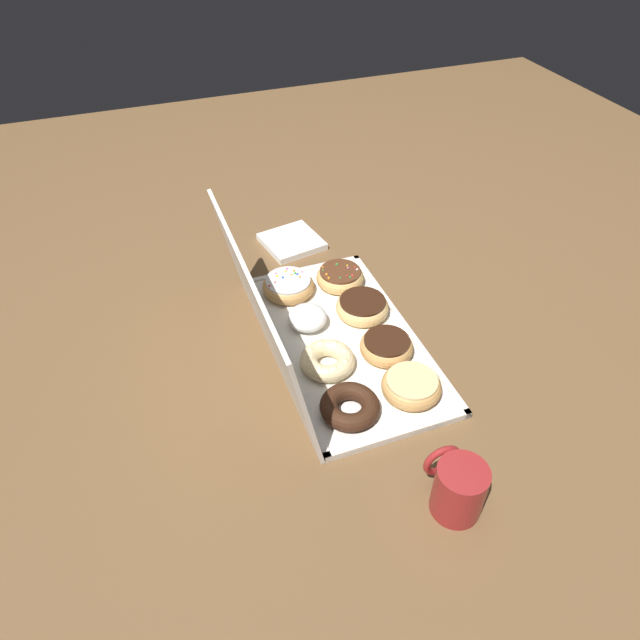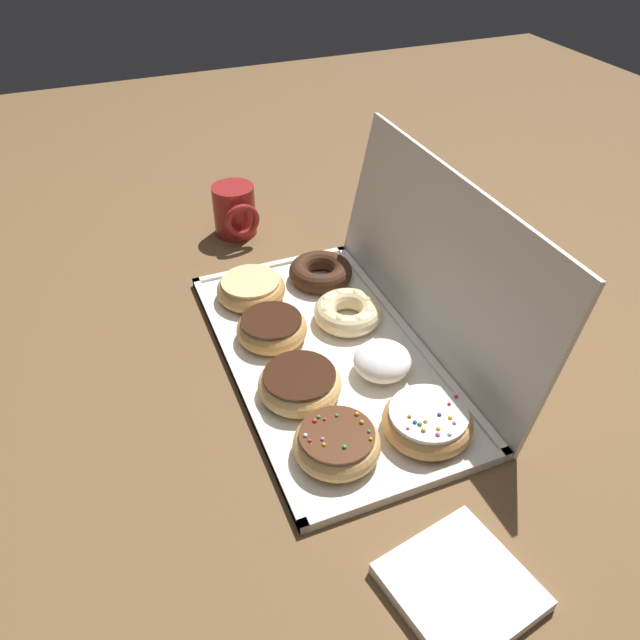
# 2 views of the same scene
# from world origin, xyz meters

# --- Properties ---
(ground_plane) EXTENTS (3.00, 3.00, 0.00)m
(ground_plane) POSITION_xyz_m (0.00, 0.00, 0.00)
(ground_plane) COLOR brown
(donut_box) EXTENTS (0.54, 0.29, 0.01)m
(donut_box) POSITION_xyz_m (0.00, 0.00, 0.01)
(donut_box) COLOR silver
(donut_box) RESTS_ON ground
(box_lid_open) EXTENTS (0.54, 0.06, 0.26)m
(box_lid_open) POSITION_xyz_m (0.00, 0.18, 0.13)
(box_lid_open) COLOR silver
(box_lid_open) RESTS_ON ground
(glazed_ring_donut_0) EXTENTS (0.12, 0.12, 0.04)m
(glazed_ring_donut_0) POSITION_xyz_m (-0.18, -0.06, 0.03)
(glazed_ring_donut_0) COLOR tan
(glazed_ring_donut_0) RESTS_ON donut_box
(chocolate_frosted_donut_1) EXTENTS (0.11, 0.11, 0.04)m
(chocolate_frosted_donut_1) POSITION_xyz_m (-0.07, -0.06, 0.03)
(chocolate_frosted_donut_1) COLOR tan
(chocolate_frosted_donut_1) RESTS_ON donut_box
(chocolate_frosted_donut_2) EXTENTS (0.12, 0.12, 0.04)m
(chocolate_frosted_donut_2) POSITION_xyz_m (0.06, -0.07, 0.03)
(chocolate_frosted_donut_2) COLOR #E5B770
(chocolate_frosted_donut_2) RESTS_ON donut_box
(sprinkle_donut_3) EXTENTS (0.11, 0.11, 0.04)m
(sprinkle_donut_3) POSITION_xyz_m (0.18, -0.06, 0.03)
(sprinkle_donut_3) COLOR tan
(sprinkle_donut_3) RESTS_ON donut_box
(chocolate_cake_ring_donut_4) EXTENTS (0.11, 0.11, 0.03)m
(chocolate_cake_ring_donut_4) POSITION_xyz_m (-0.19, 0.07, 0.03)
(chocolate_cake_ring_donut_4) COLOR #381E11
(chocolate_cake_ring_donut_4) RESTS_ON donut_box
(cruller_donut_5) EXTENTS (0.11, 0.11, 0.04)m
(cruller_donut_5) POSITION_xyz_m (-0.06, 0.06, 0.03)
(cruller_donut_5) COLOR beige
(cruller_donut_5) RESTS_ON donut_box
(powdered_filled_donut_6) EXTENTS (0.08, 0.08, 0.05)m
(powdered_filled_donut_6) POSITION_xyz_m (0.07, 0.06, 0.03)
(powdered_filled_donut_6) COLOR white
(powdered_filled_donut_6) RESTS_ON donut_box
(sprinkle_donut_7) EXTENTS (0.12, 0.12, 0.04)m
(sprinkle_donut_7) POSITION_xyz_m (0.19, 0.06, 0.03)
(sprinkle_donut_7) COLOR tan
(sprinkle_donut_7) RESTS_ON donut_box
(coffee_mug) EXTENTS (0.10, 0.08, 0.10)m
(coffee_mug) POSITION_xyz_m (-0.42, -0.02, 0.05)
(coffee_mug) COLOR maroon
(coffee_mug) RESTS_ON ground
(napkin_stack) EXTENTS (0.16, 0.16, 0.02)m
(napkin_stack) POSITION_xyz_m (0.40, -0.01, 0.01)
(napkin_stack) COLOR white
(napkin_stack) RESTS_ON ground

